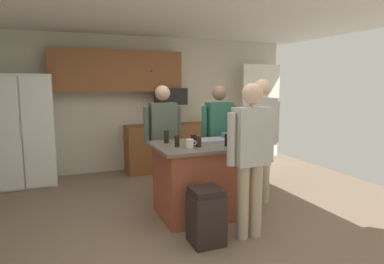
{
  "coord_description": "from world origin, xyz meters",
  "views": [
    {
      "loc": [
        -1.41,
        -3.7,
        1.7
      ],
      "look_at": [
        0.22,
        0.42,
        1.05
      ],
      "focal_mm": 31.01,
      "sensor_mm": 36.0,
      "label": 1
    }
  ],
  "objects_px": {
    "microwave_over_range": "(171,96)",
    "tumbler_amber": "(227,140)",
    "person_guest_by_door": "(261,132)",
    "glass_stout_tall": "(177,141)",
    "mug_blue_stoneware": "(190,144)",
    "glass_pilsner": "(199,141)",
    "mug_ceramic_white": "(224,136)",
    "person_guest_left": "(163,134)",
    "person_elder_center": "(219,133)",
    "serving_tray": "(209,141)",
    "trash_bin": "(206,216)",
    "kitchen_island": "(201,179)",
    "refrigerator": "(24,131)",
    "glass_short_whisky": "(194,140)",
    "person_guest_right": "(251,150)",
    "glass_dark_ale": "(166,137)"
  },
  "relations": [
    {
      "from": "microwave_over_range",
      "to": "tumbler_amber",
      "type": "relative_size",
      "value": 3.7
    },
    {
      "from": "person_guest_by_door",
      "to": "tumbler_amber",
      "type": "bearing_deg",
      "value": 20.41
    },
    {
      "from": "glass_stout_tall",
      "to": "mug_blue_stoneware",
      "type": "distance_m",
      "value": 0.17
    },
    {
      "from": "glass_pilsner",
      "to": "mug_ceramic_white",
      "type": "bearing_deg",
      "value": 33.26
    },
    {
      "from": "microwave_over_range",
      "to": "glass_stout_tall",
      "type": "distance_m",
      "value": 2.58
    },
    {
      "from": "person_guest_left",
      "to": "mug_blue_stoneware",
      "type": "bearing_deg",
      "value": -15.54
    },
    {
      "from": "person_elder_center",
      "to": "person_guest_left",
      "type": "bearing_deg",
      "value": -57.89
    },
    {
      "from": "person_guest_by_door",
      "to": "mug_ceramic_white",
      "type": "height_order",
      "value": "person_guest_by_door"
    },
    {
      "from": "serving_tray",
      "to": "trash_bin",
      "type": "bearing_deg",
      "value": -116.26
    },
    {
      "from": "kitchen_island",
      "to": "trash_bin",
      "type": "relative_size",
      "value": 1.95
    },
    {
      "from": "refrigerator",
      "to": "kitchen_island",
      "type": "bearing_deg",
      "value": -45.51
    },
    {
      "from": "kitchen_island",
      "to": "mug_blue_stoneware",
      "type": "relative_size",
      "value": 8.94
    },
    {
      "from": "person_guest_left",
      "to": "trash_bin",
      "type": "relative_size",
      "value": 2.74
    },
    {
      "from": "person_guest_left",
      "to": "glass_short_whisky",
      "type": "relative_size",
      "value": 11.94
    },
    {
      "from": "glass_pilsner",
      "to": "mug_ceramic_white",
      "type": "relative_size",
      "value": 1.05
    },
    {
      "from": "kitchen_island",
      "to": "person_elder_center",
      "type": "xyz_separation_m",
      "value": [
        0.58,
        0.65,
        0.49
      ]
    },
    {
      "from": "mug_blue_stoneware",
      "to": "serving_tray",
      "type": "bearing_deg",
      "value": 34.33
    },
    {
      "from": "glass_pilsner",
      "to": "mug_ceramic_white",
      "type": "height_order",
      "value": "glass_pilsner"
    },
    {
      "from": "person_guest_left",
      "to": "glass_pilsner",
      "type": "height_order",
      "value": "person_guest_left"
    },
    {
      "from": "kitchen_island",
      "to": "glass_pilsner",
      "type": "xyz_separation_m",
      "value": [
        -0.1,
        -0.16,
        0.53
      ]
    },
    {
      "from": "person_guest_right",
      "to": "microwave_over_range",
      "type": "bearing_deg",
      "value": -19.64
    },
    {
      "from": "person_guest_right",
      "to": "trash_bin",
      "type": "xyz_separation_m",
      "value": [
        -0.5,
        0.04,
        -0.69
      ]
    },
    {
      "from": "glass_short_whisky",
      "to": "mug_blue_stoneware",
      "type": "xyz_separation_m",
      "value": [
        -0.1,
        -0.13,
        -0.02
      ]
    },
    {
      "from": "mug_ceramic_white",
      "to": "mug_blue_stoneware",
      "type": "bearing_deg",
      "value": -150.57
    },
    {
      "from": "person_elder_center",
      "to": "mug_ceramic_white",
      "type": "height_order",
      "value": "person_elder_center"
    },
    {
      "from": "glass_dark_ale",
      "to": "mug_ceramic_white",
      "type": "height_order",
      "value": "glass_dark_ale"
    },
    {
      "from": "glass_short_whisky",
      "to": "trash_bin",
      "type": "height_order",
      "value": "glass_short_whisky"
    },
    {
      "from": "kitchen_island",
      "to": "mug_blue_stoneware",
      "type": "xyz_separation_m",
      "value": [
        -0.22,
        -0.18,
        0.51
      ]
    },
    {
      "from": "refrigerator",
      "to": "trash_bin",
      "type": "distance_m",
      "value": 3.66
    },
    {
      "from": "kitchen_island",
      "to": "person_guest_right",
      "type": "relative_size",
      "value": 0.7
    },
    {
      "from": "glass_stout_tall",
      "to": "microwave_over_range",
      "type": "bearing_deg",
      "value": 73.69
    },
    {
      "from": "glass_dark_ale",
      "to": "serving_tray",
      "type": "xyz_separation_m",
      "value": [
        0.53,
        -0.16,
        -0.06
      ]
    },
    {
      "from": "glass_pilsner",
      "to": "glass_short_whisky",
      "type": "relative_size",
      "value": 0.95
    },
    {
      "from": "refrigerator",
      "to": "person_elder_center",
      "type": "relative_size",
      "value": 1.11
    },
    {
      "from": "kitchen_island",
      "to": "glass_short_whisky",
      "type": "xyz_separation_m",
      "value": [
        -0.12,
        -0.06,
        0.53
      ]
    },
    {
      "from": "glass_short_whisky",
      "to": "glass_pilsner",
      "type": "bearing_deg",
      "value": -77.61
    },
    {
      "from": "serving_tray",
      "to": "glass_short_whisky",
      "type": "bearing_deg",
      "value": -155.51
    },
    {
      "from": "person_guest_right",
      "to": "mug_blue_stoneware",
      "type": "xyz_separation_m",
      "value": [
        -0.46,
        0.61,
        0.0
      ]
    },
    {
      "from": "person_guest_left",
      "to": "tumbler_amber",
      "type": "distance_m",
      "value": 1.16
    },
    {
      "from": "serving_tray",
      "to": "microwave_over_range",
      "type": "bearing_deg",
      "value": 84.44
    },
    {
      "from": "person_elder_center",
      "to": "trash_bin",
      "type": "xyz_separation_m",
      "value": [
        -0.84,
        -1.41,
        -0.66
      ]
    },
    {
      "from": "person_guest_left",
      "to": "person_guest_by_door",
      "type": "xyz_separation_m",
      "value": [
        1.2,
        -0.73,
        0.06
      ]
    },
    {
      "from": "glass_stout_tall",
      "to": "glass_short_whisky",
      "type": "xyz_separation_m",
      "value": [
        0.22,
        0.0,
        0.0
      ]
    },
    {
      "from": "kitchen_island",
      "to": "person_elder_center",
      "type": "height_order",
      "value": "person_elder_center"
    },
    {
      "from": "glass_stout_tall",
      "to": "refrigerator",
      "type": "bearing_deg",
      "value": 129.08
    },
    {
      "from": "mug_blue_stoneware",
      "to": "serving_tray",
      "type": "relative_size",
      "value": 0.3
    },
    {
      "from": "tumbler_amber",
      "to": "mug_ceramic_white",
      "type": "bearing_deg",
      "value": 66.98
    },
    {
      "from": "person_guest_left",
      "to": "kitchen_island",
      "type": "bearing_deg",
      "value": 0.0
    },
    {
      "from": "trash_bin",
      "to": "glass_dark_ale",
      "type": "bearing_deg",
      "value": 97.37
    },
    {
      "from": "refrigerator",
      "to": "glass_pilsner",
      "type": "distance_m",
      "value": 3.23
    }
  ]
}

